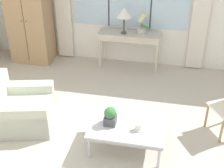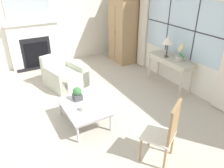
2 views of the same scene
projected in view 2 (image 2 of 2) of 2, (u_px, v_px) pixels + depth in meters
ground_plane at (64, 115)px, 4.46m from camera, size 14.00×14.00×0.00m
wall_back_windowed at (182, 30)px, 5.15m from camera, size 7.20×0.14×2.80m
wall_left at (45, 18)px, 6.42m from camera, size 0.06×7.20×2.80m
fireplace at (34, 42)px, 6.42m from camera, size 0.34×1.50×2.32m
armoire at (123, 30)px, 6.74m from camera, size 0.91×0.62×2.01m
console_table at (170, 62)px, 5.32m from camera, size 1.24×0.40×0.75m
table_lamp at (168, 40)px, 5.15m from camera, size 0.30×0.30×0.53m
potted_orchid at (180, 54)px, 5.04m from camera, size 0.22×0.18×0.41m
armchair_upholstered at (65, 76)px, 5.53m from camera, size 1.05×1.04×0.78m
side_chair_wooden at (166, 130)px, 3.17m from camera, size 0.60×0.60×1.03m
coffee_table at (84, 107)px, 4.10m from camera, size 1.04×0.74×0.39m
potted_plant_small at (77, 94)px, 4.20m from camera, size 0.17×0.17×0.27m
pillar_candle at (83, 108)px, 3.91m from camera, size 0.12×0.12×0.12m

